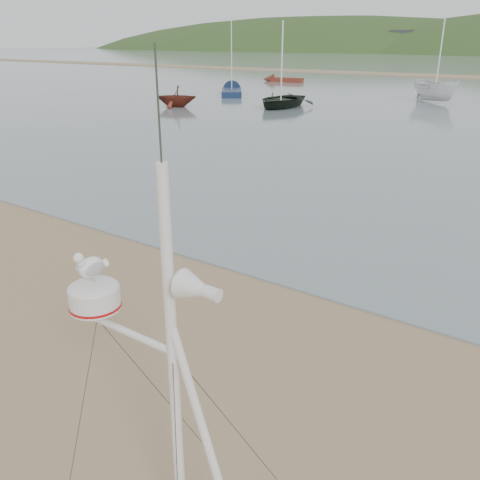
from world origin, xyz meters
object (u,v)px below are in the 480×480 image
Objects in this scene: mast_rig at (170,452)px; boat_red at (176,86)px; boat_white at (438,71)px; boat_dark at (282,70)px; sailboat_blue_near at (232,90)px; dinghy_red_far at (278,79)px.

mast_rig is 34.66m from boat_red.
mast_rig is 0.98× the size of boat_white.
boat_dark is 0.74× the size of sailboat_blue_near.
sailboat_blue_near is at bearing 141.53° from boat_dark.
boat_dark is 11.36m from sailboat_blue_near.
dinghy_red_far is 0.73× the size of sailboat_blue_near.
boat_red is at bearing -150.04° from boat_dark.
boat_dark reaches higher than mast_rig.
sailboat_blue_near is (3.68, -14.26, 0.01)m from dinghy_red_far.
dinghy_red_far is 14.73m from sailboat_blue_near.
sailboat_blue_near is (-25.85, 36.39, -0.81)m from mast_rig.
boat_dark is at bearing 119.26° from mast_rig.
dinghy_red_far is (-20.91, 11.05, -2.09)m from boat_white.
boat_red is 25.68m from dinghy_red_far.
dinghy_red_far is at bearing 104.48° from sailboat_blue_near.
sailboat_blue_near is (-9.08, 6.44, -2.29)m from boat_dark.
mast_rig is 44.65m from sailboat_blue_near.
boat_dark is 1.77× the size of boat_red.
boat_dark is 1.01× the size of dinghy_red_far.
mast_rig is 0.90× the size of boat_dark.
dinghy_red_far is at bearing 118.54° from boat_dark.
dinghy_red_far is (-12.76, 20.71, -2.30)m from boat_dark.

